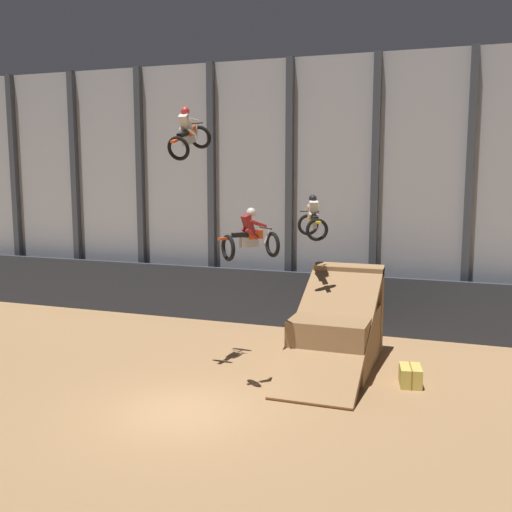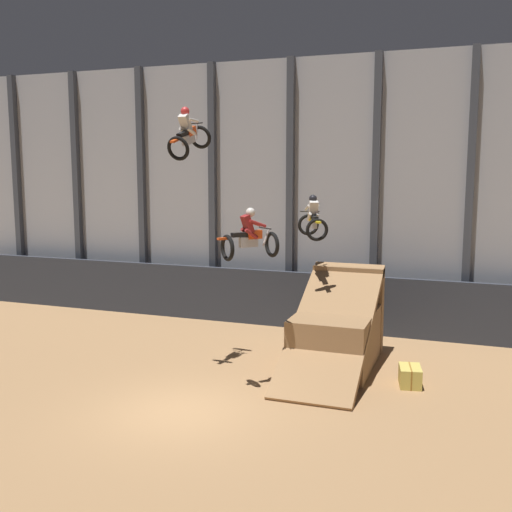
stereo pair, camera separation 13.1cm
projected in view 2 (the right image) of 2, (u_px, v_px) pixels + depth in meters
The scene contains 8 objects.
ground_plane at pixel (179, 412), 15.39m from camera, with size 60.00×60.00×0.00m, color #9E754C.
arena_back_wall at pixel (291, 193), 24.03m from camera, with size 32.00×0.40×10.53m.
lower_barrier at pixel (283, 299), 23.68m from camera, with size 31.36×0.20×2.23m.
dirt_ramp at pixel (338, 331), 19.19m from camera, with size 2.39×5.64×3.10m.
rider_bike_left_air at pixel (188, 135), 17.98m from camera, with size 0.84×1.87×1.63m.
rider_bike_center_air at pixel (250, 238), 16.57m from camera, with size 1.55×1.62×1.44m.
rider_bike_right_air at pixel (313, 220), 19.68m from camera, with size 1.33×1.76×1.46m.
hay_bale_trackside at pixel (410, 376), 17.26m from camera, with size 0.75×0.99×0.57m.
Camera 2 is at (6.85, -13.13, 6.16)m, focal length 42.00 mm.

